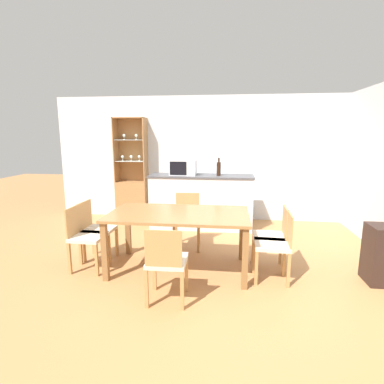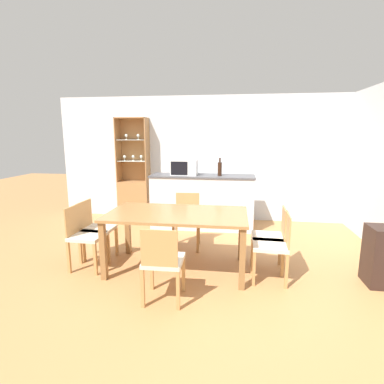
{
  "view_description": "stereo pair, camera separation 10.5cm",
  "coord_description": "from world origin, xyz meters",
  "px_view_note": "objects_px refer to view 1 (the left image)",
  "views": [
    {
      "loc": [
        0.26,
        -3.63,
        1.77
      ],
      "look_at": [
        -0.31,
        1.0,
        0.87
      ],
      "focal_mm": 28.0,
      "sensor_mm": 36.0,
      "label": 1
    },
    {
      "loc": [
        0.36,
        -3.62,
        1.77
      ],
      "look_at": [
        -0.31,
        1.0,
        0.87
      ],
      "focal_mm": 28.0,
      "sensor_mm": 36.0,
      "label": 2
    }
  ],
  "objects_px": {
    "dining_chair_head_near": "(166,262)",
    "wine_bottle": "(219,169)",
    "display_cabinet": "(132,190)",
    "dining_table": "(179,220)",
    "dining_chair_side_right_far": "(272,237)",
    "dining_chair_head_far": "(187,220)",
    "microwave": "(183,167)",
    "dining_chair_side_right_near": "(275,245)",
    "dining_chair_side_left_near": "(86,237)",
    "dining_chair_side_left_far": "(96,230)"
  },
  "relations": [
    {
      "from": "dining_chair_head_near",
      "to": "wine_bottle",
      "type": "relative_size",
      "value": 2.57
    },
    {
      "from": "display_cabinet",
      "to": "wine_bottle",
      "type": "distance_m",
      "value": 2.0
    },
    {
      "from": "dining_table",
      "to": "dining_chair_side_right_far",
      "type": "height_order",
      "value": "dining_chair_side_right_far"
    },
    {
      "from": "dining_chair_head_far",
      "to": "microwave",
      "type": "bearing_deg",
      "value": -82.9
    },
    {
      "from": "dining_chair_head_near",
      "to": "dining_chair_head_far",
      "type": "height_order",
      "value": "same"
    },
    {
      "from": "dining_table",
      "to": "microwave",
      "type": "height_order",
      "value": "microwave"
    },
    {
      "from": "dining_chair_head_far",
      "to": "microwave",
      "type": "distance_m",
      "value": 1.3
    },
    {
      "from": "display_cabinet",
      "to": "dining_table",
      "type": "bearing_deg",
      "value": -59.49
    },
    {
      "from": "dining_chair_side_right_near",
      "to": "dining_chair_side_left_near",
      "type": "distance_m",
      "value": 2.43
    },
    {
      "from": "dining_chair_side_left_far",
      "to": "dining_chair_side_left_near",
      "type": "bearing_deg",
      "value": 2.29
    },
    {
      "from": "dining_table",
      "to": "dining_chair_head_far",
      "type": "bearing_deg",
      "value": 90.22
    },
    {
      "from": "dining_chair_side_right_far",
      "to": "wine_bottle",
      "type": "relative_size",
      "value": 2.57
    },
    {
      "from": "dining_chair_side_left_near",
      "to": "dining_chair_side_right_far",
      "type": "height_order",
      "value": "same"
    },
    {
      "from": "dining_table",
      "to": "wine_bottle",
      "type": "xyz_separation_m",
      "value": [
        0.45,
        1.82,
        0.47
      ]
    },
    {
      "from": "display_cabinet",
      "to": "dining_table",
      "type": "relative_size",
      "value": 1.17
    },
    {
      "from": "display_cabinet",
      "to": "wine_bottle",
      "type": "height_order",
      "value": "display_cabinet"
    },
    {
      "from": "dining_table",
      "to": "microwave",
      "type": "bearing_deg",
      "value": 96.69
    },
    {
      "from": "dining_chair_side_left_near",
      "to": "display_cabinet",
      "type": "bearing_deg",
      "value": -174.02
    },
    {
      "from": "dining_chair_side_right_near",
      "to": "dining_chair_side_left_near",
      "type": "height_order",
      "value": "same"
    },
    {
      "from": "dining_chair_head_near",
      "to": "dining_chair_side_left_far",
      "type": "height_order",
      "value": "same"
    },
    {
      "from": "display_cabinet",
      "to": "dining_chair_head_near",
      "type": "xyz_separation_m",
      "value": [
        1.4,
        -3.17,
        -0.16
      ]
    },
    {
      "from": "dining_table",
      "to": "dining_chair_side_left_far",
      "type": "distance_m",
      "value": 1.25
    },
    {
      "from": "dining_chair_side_left_near",
      "to": "dining_chair_side_right_far",
      "type": "xyz_separation_m",
      "value": [
        2.43,
        0.29,
        0.0
      ]
    },
    {
      "from": "dining_chair_side_left_near",
      "to": "dining_chair_side_right_far",
      "type": "relative_size",
      "value": 1.0
    },
    {
      "from": "dining_chair_head_near",
      "to": "dining_chair_side_left_far",
      "type": "xyz_separation_m",
      "value": [
        -1.22,
        0.95,
        0.0
      ]
    },
    {
      "from": "dining_table",
      "to": "dining_chair_head_far",
      "type": "relative_size",
      "value": 2.12
    },
    {
      "from": "dining_chair_head_far",
      "to": "wine_bottle",
      "type": "relative_size",
      "value": 2.57
    },
    {
      "from": "dining_chair_side_left_far",
      "to": "dining_chair_side_right_near",
      "type": "bearing_deg",
      "value": 85.34
    },
    {
      "from": "dining_chair_head_far",
      "to": "dining_chair_side_right_far",
      "type": "relative_size",
      "value": 1.0
    },
    {
      "from": "dining_table",
      "to": "wine_bottle",
      "type": "height_order",
      "value": "wine_bottle"
    },
    {
      "from": "dining_chair_side_right_far",
      "to": "wine_bottle",
      "type": "height_order",
      "value": "wine_bottle"
    },
    {
      "from": "dining_chair_side_right_near",
      "to": "dining_chair_head_near",
      "type": "relative_size",
      "value": 1.0
    },
    {
      "from": "dining_chair_side_left_near",
      "to": "dining_chair_side_left_far",
      "type": "distance_m",
      "value": 0.29
    },
    {
      "from": "dining_chair_side_left_near",
      "to": "dining_chair_head_far",
      "type": "distance_m",
      "value": 1.54
    },
    {
      "from": "dining_chair_side_left_far",
      "to": "microwave",
      "type": "relative_size",
      "value": 1.75
    },
    {
      "from": "dining_chair_head_far",
      "to": "wine_bottle",
      "type": "height_order",
      "value": "wine_bottle"
    },
    {
      "from": "dining_chair_side_right_near",
      "to": "dining_chair_head_near",
      "type": "height_order",
      "value": "same"
    },
    {
      "from": "display_cabinet",
      "to": "dining_chair_head_near",
      "type": "bearing_deg",
      "value": -66.24
    },
    {
      "from": "dining_chair_head_near",
      "to": "dining_chair_side_right_far",
      "type": "xyz_separation_m",
      "value": [
        1.21,
        0.95,
        0.0
      ]
    },
    {
      "from": "wine_bottle",
      "to": "dining_chair_side_right_far",
      "type": "bearing_deg",
      "value": -65.47
    },
    {
      "from": "wine_bottle",
      "to": "dining_table",
      "type": "bearing_deg",
      "value": -103.86
    },
    {
      "from": "wine_bottle",
      "to": "microwave",
      "type": "bearing_deg",
      "value": 175.56
    },
    {
      "from": "dining_chair_head_near",
      "to": "dining_table",
      "type": "bearing_deg",
      "value": 88.92
    },
    {
      "from": "dining_table",
      "to": "display_cabinet",
      "type": "bearing_deg",
      "value": 120.51
    },
    {
      "from": "dining_chair_side_left_far",
      "to": "wine_bottle",
      "type": "distance_m",
      "value": 2.46
    },
    {
      "from": "dining_chair_head_near",
      "to": "dining_chair_head_far",
      "type": "xyz_separation_m",
      "value": [
        -0.0,
        1.61,
        0.0
      ]
    },
    {
      "from": "dining_chair_side_right_far",
      "to": "dining_table",
      "type": "bearing_deg",
      "value": 99.31
    },
    {
      "from": "dining_chair_side_right_near",
      "to": "dining_chair_side_left_near",
      "type": "relative_size",
      "value": 1.0
    },
    {
      "from": "display_cabinet",
      "to": "dining_table",
      "type": "height_order",
      "value": "display_cabinet"
    },
    {
      "from": "dining_chair_side_left_near",
      "to": "dining_chair_head_far",
      "type": "xyz_separation_m",
      "value": [
        1.21,
        0.95,
        0.0
      ]
    }
  ]
}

